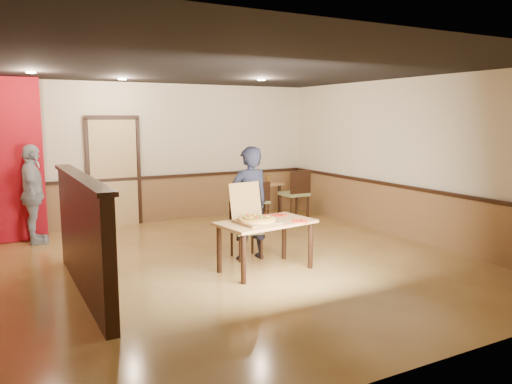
% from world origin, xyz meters
% --- Properties ---
extents(floor, '(7.00, 7.00, 0.00)m').
position_xyz_m(floor, '(0.00, 0.00, 0.00)').
color(floor, '#B48846').
rests_on(floor, ground).
extents(ceiling, '(7.00, 7.00, 0.00)m').
position_xyz_m(ceiling, '(0.00, 0.00, 2.80)').
color(ceiling, black).
rests_on(ceiling, wall_back).
extents(wall_back, '(7.00, 0.00, 7.00)m').
position_xyz_m(wall_back, '(0.00, 3.50, 1.40)').
color(wall_back, beige).
rests_on(wall_back, floor).
extents(wall_right, '(0.00, 7.00, 7.00)m').
position_xyz_m(wall_right, '(3.50, 0.00, 1.40)').
color(wall_right, beige).
rests_on(wall_right, floor).
extents(wainscot_back, '(7.00, 0.04, 0.90)m').
position_xyz_m(wainscot_back, '(0.00, 3.47, 0.45)').
color(wainscot_back, brown).
rests_on(wainscot_back, floor).
extents(chair_rail_back, '(7.00, 0.06, 0.06)m').
position_xyz_m(chair_rail_back, '(0.00, 3.45, 0.92)').
color(chair_rail_back, black).
rests_on(chair_rail_back, wall_back).
extents(wainscot_right, '(0.04, 7.00, 0.90)m').
position_xyz_m(wainscot_right, '(3.47, 0.00, 0.45)').
color(wainscot_right, brown).
rests_on(wainscot_right, floor).
extents(chair_rail_right, '(0.06, 7.00, 0.06)m').
position_xyz_m(chair_rail_right, '(3.45, 0.00, 0.92)').
color(chair_rail_right, black).
rests_on(chair_rail_right, wall_right).
extents(back_door, '(0.90, 0.06, 2.10)m').
position_xyz_m(back_door, '(-0.80, 3.46, 1.05)').
color(back_door, tan).
rests_on(back_door, wall_back).
extents(booth_partition, '(0.20, 3.10, 1.44)m').
position_xyz_m(booth_partition, '(-2.00, -0.20, 0.74)').
color(booth_partition, black).
rests_on(booth_partition, floor).
extents(spot_a, '(0.14, 0.14, 0.02)m').
position_xyz_m(spot_a, '(-2.30, 1.80, 2.78)').
color(spot_a, '#FDE0B1').
rests_on(spot_a, ceiling).
extents(spot_b, '(0.14, 0.14, 0.02)m').
position_xyz_m(spot_b, '(-0.80, 2.50, 2.78)').
color(spot_b, '#FDE0B1').
rests_on(spot_b, ceiling).
extents(spot_c, '(0.14, 0.14, 0.02)m').
position_xyz_m(spot_c, '(1.40, 1.50, 2.78)').
color(spot_c, '#FDE0B1').
rests_on(spot_c, ceiling).
extents(main_table, '(1.40, 0.92, 0.70)m').
position_xyz_m(main_table, '(0.38, -0.48, 0.60)').
color(main_table, tan).
rests_on(main_table, floor).
extents(diner_chair, '(0.45, 0.45, 0.85)m').
position_xyz_m(diner_chair, '(0.44, 0.28, 0.46)').
color(diner_chair, olive).
rests_on(diner_chair, floor).
extents(side_chair_left, '(0.45, 0.45, 0.84)m').
position_xyz_m(side_chair_left, '(1.85, 2.44, 0.46)').
color(side_chair_left, olive).
rests_on(side_chair_left, floor).
extents(side_chair_right, '(0.52, 0.52, 1.03)m').
position_xyz_m(side_chair_right, '(2.76, 2.42, 0.56)').
color(side_chair_right, olive).
rests_on(side_chair_right, floor).
extents(side_table, '(0.79, 0.79, 0.71)m').
position_xyz_m(side_table, '(2.31, 3.05, 0.54)').
color(side_table, tan).
rests_on(side_table, floor).
extents(diner, '(0.63, 0.42, 1.71)m').
position_xyz_m(diner, '(0.45, 0.14, 0.85)').
color(diner, black).
rests_on(diner, floor).
extents(passerby, '(0.48, 1.01, 1.68)m').
position_xyz_m(passerby, '(-2.32, 2.70, 0.84)').
color(passerby, '#9C9DA5').
rests_on(passerby, floor).
extents(pizza_box, '(0.55, 0.63, 0.52)m').
position_xyz_m(pizza_box, '(0.20, -0.50, 0.77)').
color(pizza_box, brown).
rests_on(pizza_box, main_table).
extents(pizza, '(0.65, 0.65, 0.03)m').
position_xyz_m(pizza, '(0.21, -0.55, 0.76)').
color(pizza, gold).
rests_on(pizza, pizza_box).
extents(napkin_near, '(0.26, 0.26, 0.01)m').
position_xyz_m(napkin_near, '(0.79, -0.71, 0.71)').
color(napkin_near, red).
rests_on(napkin_near, main_table).
extents(napkin_far, '(0.23, 0.23, 0.01)m').
position_xyz_m(napkin_far, '(0.76, -0.20, 0.71)').
color(napkin_far, red).
rests_on(napkin_far, main_table).
extents(condiment, '(0.06, 0.06, 0.16)m').
position_xyz_m(condiment, '(2.44, 3.03, 0.79)').
color(condiment, brown).
rests_on(condiment, side_table).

